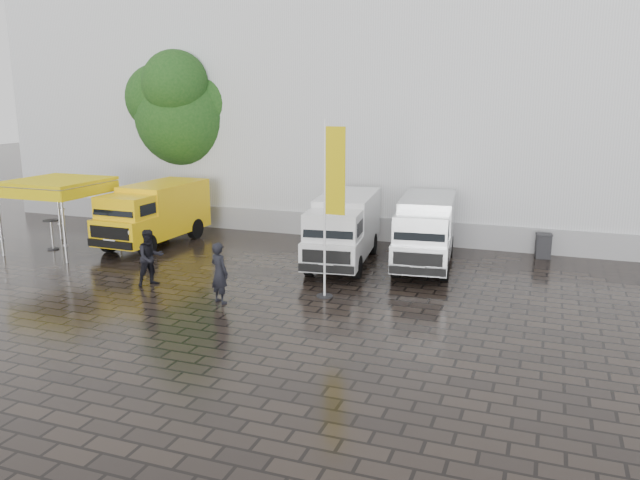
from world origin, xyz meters
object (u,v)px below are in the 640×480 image
Objects in this scene: van_yellow at (154,215)px; flagpole at (331,200)px; canopy_tent at (57,184)px; person_front at (219,273)px; wheelie_bin at (543,246)px; cocktail_table at (52,235)px; person_tent at (150,258)px; van_silver at (425,233)px; van_white at (343,231)px.

van_yellow is 1.00× the size of flagpole.
canopy_tent is 9.86m from person_front.
flagpole is 5.67× the size of wheelie_bin.
cocktail_table is 0.65× the size of person_tent.
van_silver reaches higher than person_tent.
van_silver is 7.95m from person_front.
person_tent is (-5.87, -0.82, -2.10)m from flagpole.
cocktail_table is at bearing 3.96° from person_front.
person_front is 3.07m from person_tent.
canopy_tent is 2.71× the size of cocktail_table.
wheelie_bin is 0.51× the size of person_tent.
van_yellow is 5.80m from person_tent.
van_silver is at bearing 5.00° from van_yellow.
van_white is at bearing -15.32° from person_tent.
van_silver is 5.86× the size of wheelie_bin.
person_front is at bearing -150.94° from flagpole.
person_tent is at bearing -54.78° from van_yellow.
flagpole is at bearing -84.43° from van_white.
wheelie_bin is 14.38m from person_tent.
flagpole reaches higher than van_white.
flagpole is (9.08, -4.00, 1.79)m from van_yellow.
van_white reaches higher than person_front.
van_yellow is at bearing 64.76° from person_tent.
wheelie_bin is at bearing 16.40° from cocktail_table.
van_silver is at bearing -154.21° from wheelie_bin.
wheelie_bin is (15.06, 3.30, -0.76)m from van_yellow.
cocktail_table is 1.27× the size of wheelie_bin.
van_silver is 9.58m from person_tent.
van_white reaches higher than van_silver.
van_yellow is 8.35m from person_front.
person_tent is at bearing -22.34° from cocktail_table.
canopy_tent is at bearing -175.01° from van_silver.
van_silver is (2.85, 0.74, -0.02)m from van_white.
canopy_tent is at bearing -142.04° from van_yellow.
van_white is 11.36m from canopy_tent.
van_yellow reaches higher than person_front.
van_yellow is 0.95× the size of van_white.
person_front is at bearing -73.78° from person_tent.
flagpole is at bearing -126.89° from person_front.
cocktail_table is at bearing 179.88° from canopy_tent.
wheelie_bin is 0.51× the size of person_front.
wheelie_bin is at bearing 26.97° from van_silver.
person_tent is at bearing -172.00° from flagpole.
cocktail_table is (-14.41, -2.79, -0.60)m from van_silver.
van_white reaches higher than person_tent.
person_tent is (-4.99, -4.75, -0.30)m from van_white.
van_silver is at bearing 10.95° from cocktail_table.
flagpole is 2.91× the size of person_tent.
van_white is 3.06× the size of person_front.
flagpole is at bearing -8.58° from cocktail_table.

